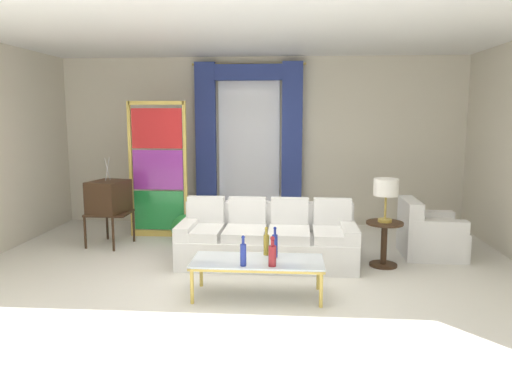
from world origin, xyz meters
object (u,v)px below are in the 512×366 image
bottle_blue_decanter (266,244)px  peacock_figurine (183,229)px  coffee_table (258,263)px  vintage_tv (109,198)px  table_lamp_brass (386,189)px  bottle_amber_squat (272,254)px  bottle_ruby_flask (275,245)px  couch_white_long (268,240)px  bottle_crystal_tall (243,254)px  stained_glass_divider (158,172)px  armchair_white (427,236)px  round_side_table (384,240)px

bottle_blue_decanter → peacock_figurine: bearing=126.1°
bottle_blue_decanter → coffee_table: bearing=-112.5°
coffee_table → vintage_tv: size_ratio=1.06×
coffee_table → table_lamp_brass: table_lamp_brass is taller
bottle_amber_squat → bottle_ruby_flask: bearing=87.3°
couch_white_long → bottle_crystal_tall: (-0.19, -1.44, 0.24)m
bottle_ruby_flask → peacock_figurine: (-1.50, 1.99, -0.33)m
coffee_table → peacock_figurine: (-1.31, 2.12, -0.16)m
bottle_crystal_tall → bottle_amber_squat: bearing=2.7°
couch_white_long → stained_glass_divider: bearing=145.6°
bottle_crystal_tall → bottle_amber_squat: size_ratio=1.02×
armchair_white → bottle_ruby_flask: bearing=-143.1°
bottle_amber_squat → table_lamp_brass: 2.03m
bottle_blue_decanter → vintage_tv: bearing=145.6°
bottle_amber_squat → round_side_table: 1.98m
peacock_figurine → table_lamp_brass: (2.90, -0.94, 0.81)m
vintage_tv → table_lamp_brass: 4.06m
armchair_white → round_side_table: 0.89m
coffee_table → bottle_ruby_flask: size_ratio=4.15×
armchair_white → peacock_figurine: (-3.60, 0.41, -0.07)m
bottle_crystal_tall → stained_glass_divider: size_ratio=0.15×
vintage_tv → table_lamp_brass: bearing=-10.4°
bottle_ruby_flask → vintage_tv: size_ratio=0.26×
coffee_table → table_lamp_brass: (1.58, 1.18, 0.65)m
round_side_table → armchair_white: bearing=37.1°
couch_white_long → bottle_ruby_flask: (0.13, -1.10, 0.25)m
bottle_crystal_tall → round_side_table: bearing=38.9°
peacock_figurine → bottle_blue_decanter: bearing=-53.9°
coffee_table → round_side_table: 1.97m
vintage_tv → round_side_table: bearing=-10.4°
bottle_blue_decanter → bottle_amber_squat: bottle_blue_decanter is taller
bottle_blue_decanter → bottle_ruby_flask: bottle_ruby_flask is taller
vintage_tv → coffee_table: bearing=-38.4°
bottle_ruby_flask → coffee_table: bearing=-144.7°
vintage_tv → table_lamp_brass: (3.99, -0.73, 0.30)m
couch_white_long → bottle_blue_decanter: (0.03, -1.02, 0.24)m
coffee_table → bottle_crystal_tall: (-0.14, -0.21, 0.17)m
coffee_table → bottle_amber_squat: bearing=-49.3°
bottle_blue_decanter → round_side_table: 1.80m
couch_white_long → round_side_table: couch_white_long is taller
peacock_figurine → round_side_table: 3.05m
bottle_crystal_tall → bottle_ruby_flask: bottle_ruby_flask is taller
bottle_amber_squat → stained_glass_divider: size_ratio=0.15×
coffee_table → stained_glass_divider: (-1.79, 2.49, 0.68)m
coffee_table → table_lamp_brass: 2.08m
vintage_tv → peacock_figurine: 1.22m
bottle_crystal_tall → bottle_amber_squat: 0.30m
stained_glass_divider → peacock_figurine: (0.48, -0.37, -0.84)m
couch_white_long → stained_glass_divider: size_ratio=1.07×
bottle_amber_squat → table_lamp_brass: bearing=44.1°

